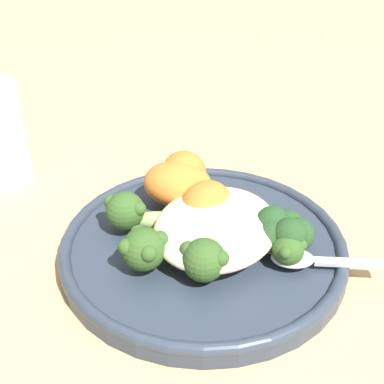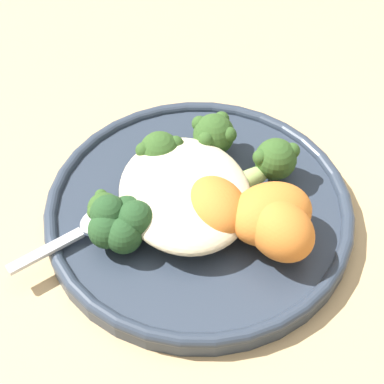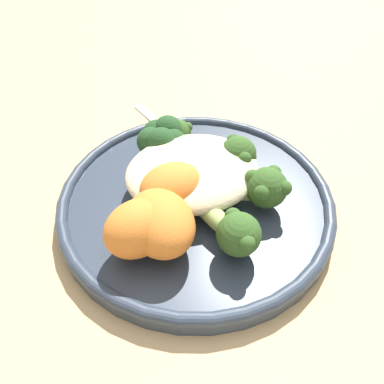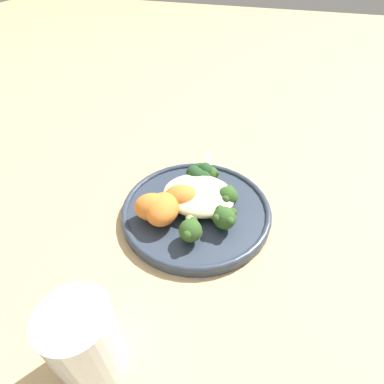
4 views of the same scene
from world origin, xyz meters
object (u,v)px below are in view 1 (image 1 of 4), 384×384
(broccoli_stalk_0, at_px, (143,215))
(sweet_potato_chunk_0, at_px, (184,174))
(broccoli_stalk_3, at_px, (270,245))
(kale_tuft, at_px, (284,231))
(broccoli_stalk_2, at_px, (205,256))
(sweet_potato_chunk_1, at_px, (178,184))
(plate, at_px, (203,246))
(broccoli_stalk_1, at_px, (156,245))
(quinoa_mound, at_px, (216,227))
(sweet_potato_chunk_2, at_px, (203,204))
(spoon, at_px, (304,259))

(broccoli_stalk_0, xyz_separation_m, sweet_potato_chunk_0, (0.07, -0.01, 0.01))
(sweet_potato_chunk_0, bearing_deg, broccoli_stalk_3, -119.62)
(kale_tuft, bearing_deg, broccoli_stalk_2, 139.18)
(broccoli_stalk_2, relative_size, sweet_potato_chunk_1, 1.27)
(plate, height_order, broccoli_stalk_2, broccoli_stalk_2)
(sweet_potato_chunk_1, bearing_deg, sweet_potato_chunk_0, 4.65)
(plate, relative_size, broccoli_stalk_1, 2.30)
(plate, bearing_deg, broccoli_stalk_1, 151.93)
(kale_tuft, bearing_deg, broccoli_stalk_3, 154.49)
(plate, distance_m, kale_tuft, 0.08)
(broccoli_stalk_0, relative_size, broccoli_stalk_2, 1.25)
(quinoa_mound, height_order, sweet_potato_chunk_2, sweet_potato_chunk_2)
(sweet_potato_chunk_2, bearing_deg, kale_tuft, -96.51)
(broccoli_stalk_0, distance_m, spoon, 0.16)
(sweet_potato_chunk_2, bearing_deg, sweet_potato_chunk_1, 60.81)
(broccoli_stalk_1, distance_m, spoon, 0.13)
(plate, distance_m, broccoli_stalk_3, 0.07)
(plate, bearing_deg, sweet_potato_chunk_1, 46.11)
(broccoli_stalk_0, bearing_deg, plate, 170.91)
(sweet_potato_chunk_0, bearing_deg, quinoa_mound, -136.34)
(broccoli_stalk_0, relative_size, kale_tuft, 2.03)
(quinoa_mound, bearing_deg, kale_tuft, -75.14)
(broccoli_stalk_0, bearing_deg, broccoli_stalk_2, 138.12)
(broccoli_stalk_2, height_order, spoon, broccoli_stalk_2)
(quinoa_mound, bearing_deg, broccoli_stalk_3, -90.17)
(broccoli_stalk_3, height_order, sweet_potato_chunk_2, sweet_potato_chunk_2)
(quinoa_mound, bearing_deg, broccoli_stalk_2, -170.18)
(broccoli_stalk_1, height_order, sweet_potato_chunk_2, sweet_potato_chunk_2)
(plate, height_order, broccoli_stalk_3, broccoli_stalk_3)
(spoon, bearing_deg, sweet_potato_chunk_0, 137.38)
(broccoli_stalk_0, distance_m, broccoli_stalk_1, 0.05)
(broccoli_stalk_3, height_order, spoon, broccoli_stalk_3)
(plate, distance_m, broccoli_stalk_2, 0.06)
(broccoli_stalk_0, xyz_separation_m, sweet_potato_chunk_2, (0.03, -0.05, 0.00))
(broccoli_stalk_2, distance_m, sweet_potato_chunk_0, 0.13)
(quinoa_mound, relative_size, broccoli_stalk_0, 1.17)
(broccoli_stalk_1, bearing_deg, plate, -179.48)
(quinoa_mound, height_order, kale_tuft, kale_tuft)
(sweet_potato_chunk_2, distance_m, kale_tuft, 0.08)
(sweet_potato_chunk_1, distance_m, kale_tuft, 0.12)
(broccoli_stalk_3, height_order, sweet_potato_chunk_1, sweet_potato_chunk_1)
(plate, xyz_separation_m, broccoli_stalk_0, (-0.01, 0.06, 0.03))
(quinoa_mound, xyz_separation_m, broccoli_stalk_2, (-0.04, -0.01, 0.00))
(broccoli_stalk_1, relative_size, sweet_potato_chunk_2, 1.91)
(broccoli_stalk_0, height_order, broccoli_stalk_2, same)
(quinoa_mound, xyz_separation_m, sweet_potato_chunk_1, (0.05, 0.06, 0.01))
(sweet_potato_chunk_1, relative_size, spoon, 0.67)
(broccoli_stalk_2, bearing_deg, sweet_potato_chunk_2, -168.98)
(broccoli_stalk_2, height_order, sweet_potato_chunk_0, sweet_potato_chunk_0)
(broccoli_stalk_2, height_order, broccoli_stalk_3, broccoli_stalk_2)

